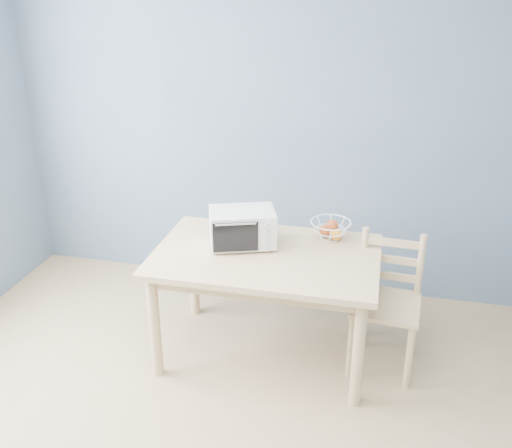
% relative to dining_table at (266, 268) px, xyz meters
% --- Properties ---
extents(room, '(4.01, 4.51, 2.61)m').
position_rel_dining_table_xyz_m(room, '(-0.20, -1.26, 0.65)').
color(room, tan).
rests_on(room, ground).
extents(dining_table, '(1.40, 0.90, 0.75)m').
position_rel_dining_table_xyz_m(dining_table, '(0.00, 0.00, 0.00)').
color(dining_table, tan).
rests_on(dining_table, ground).
extents(toaster_oven, '(0.48, 0.41, 0.24)m').
position_rel_dining_table_xyz_m(toaster_oven, '(-0.19, 0.07, 0.23)').
color(toaster_oven, white).
rests_on(toaster_oven, dining_table).
extents(fruit_basket, '(0.29, 0.29, 0.14)m').
position_rel_dining_table_xyz_m(fruit_basket, '(0.37, 0.31, 0.17)').
color(fruit_basket, white).
rests_on(fruit_basket, dining_table).
extents(dining_chair, '(0.44, 0.44, 0.88)m').
position_rel_dining_table_xyz_m(dining_chair, '(0.76, 0.08, -0.21)').
color(dining_chair, tan).
rests_on(dining_chair, ground).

